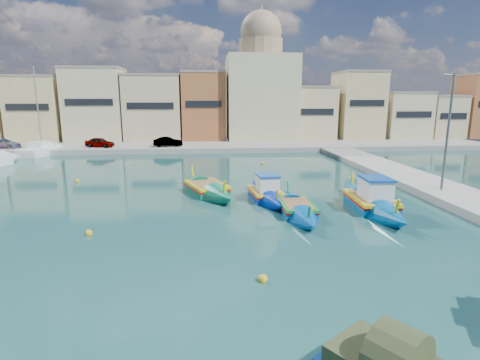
# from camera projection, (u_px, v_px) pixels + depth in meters

# --- Properties ---
(ground) EXTENTS (160.00, 160.00, 0.00)m
(ground) POSITION_uv_depth(u_px,v_px,m) (167.00, 237.00, 17.76)
(ground) COLOR #164144
(ground) RESTS_ON ground
(north_quay) EXTENTS (80.00, 8.00, 0.60)m
(north_quay) POSITION_uv_depth(u_px,v_px,m) (192.00, 147.00, 48.86)
(north_quay) COLOR gray
(north_quay) RESTS_ON ground
(north_townhouses) EXTENTS (83.20, 7.87, 10.19)m
(north_townhouses) POSITION_uv_depth(u_px,v_px,m) (239.00, 109.00, 55.61)
(north_townhouses) COLOR #C0B285
(north_townhouses) RESTS_ON ground
(church_block) EXTENTS (10.00, 10.00, 19.10)m
(church_block) POSITION_uv_depth(u_px,v_px,m) (260.00, 86.00, 55.79)
(church_block) COLOR #C1B790
(church_block) RESTS_ON ground
(quay_street_lamp) EXTENTS (1.18, 0.16, 8.00)m
(quay_street_lamp) POSITION_uv_depth(u_px,v_px,m) (447.00, 132.00, 24.16)
(quay_street_lamp) COLOR #595B60
(quay_street_lamp) RESTS_ON ground
(parked_cars) EXTENTS (23.77, 2.49, 1.21)m
(parked_cars) POSITION_uv_depth(u_px,v_px,m) (80.00, 143.00, 46.06)
(parked_cars) COLOR #4C1919
(parked_cars) RESTS_ON north_quay
(luzzu_turquoise_cabin) EXTENTS (2.59, 9.72, 3.09)m
(luzzu_turquoise_cabin) POSITION_uv_depth(u_px,v_px,m) (371.00, 202.00, 22.31)
(luzzu_turquoise_cabin) COLOR #00599A
(luzzu_turquoise_cabin) RESTS_ON ground
(luzzu_blue_cabin) EXTENTS (2.50, 7.48, 2.60)m
(luzzu_blue_cabin) POSITION_uv_depth(u_px,v_px,m) (266.00, 194.00, 24.44)
(luzzu_blue_cabin) COLOR #0024A0
(luzzu_blue_cabin) RESTS_ON ground
(luzzu_green) EXTENTS (5.00, 8.44, 2.60)m
(luzzu_green) POSITION_uv_depth(u_px,v_px,m) (207.00, 190.00, 25.84)
(luzzu_green) COLOR #0A6F50
(luzzu_green) RESTS_ON ground
(luzzu_blue_south) EXTENTS (1.89, 7.71, 2.22)m
(luzzu_blue_south) POSITION_uv_depth(u_px,v_px,m) (297.00, 209.00, 21.38)
(luzzu_blue_south) COLOR #0052AB
(luzzu_blue_south) RESTS_ON ground
(yacht_north) EXTENTS (3.65, 8.43, 10.89)m
(yacht_north) POSITION_uv_depth(u_px,v_px,m) (49.00, 150.00, 45.47)
(yacht_north) COLOR white
(yacht_north) RESTS_ON ground
(mooring_buoys) EXTENTS (24.25, 25.03, 0.36)m
(mooring_buoys) POSITION_uv_depth(u_px,v_px,m) (224.00, 201.00, 23.61)
(mooring_buoys) COLOR gold
(mooring_buoys) RESTS_ON ground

